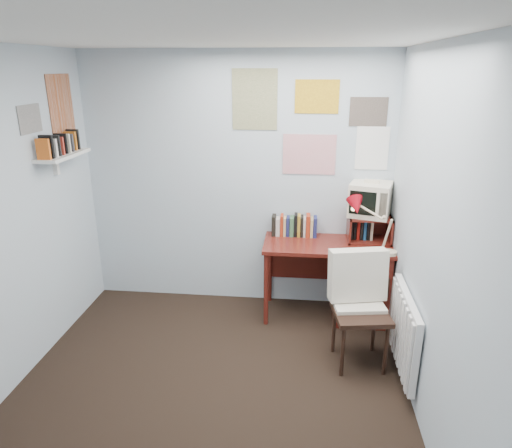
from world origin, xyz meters
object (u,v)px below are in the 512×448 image
at_px(wall_shelf, 63,155).
at_px(crt_tv, 370,198).
at_px(desk_lamp, 392,232).
at_px(radiator, 404,331).
at_px(desk_chair, 361,314).
at_px(desk, 354,278).
at_px(tv_riser, 369,228).

bearing_deg(wall_shelf, crt_tv, 10.77).
distance_m(desk_lamp, radiator, 0.90).
bearing_deg(radiator, desk_chair, 151.77).
xyz_separation_m(desk_chair, crt_tv, (0.13, 0.89, 0.72)).
xyz_separation_m(desk_lamp, radiator, (0.02, -0.71, -0.56)).
bearing_deg(crt_tv, desk, -114.00).
distance_m(desk_chair, desk_lamp, 0.81).
bearing_deg(tv_riser, wall_shelf, -169.68).
relative_size(tv_riser, crt_tv, 1.11).
height_order(desk, desk_lamp, desk_lamp).
distance_m(desk_chair, tv_riser, 0.98).
xyz_separation_m(tv_riser, crt_tv, (-0.01, 0.02, 0.30)).
bearing_deg(desk, desk_lamp, -39.28).
bearing_deg(wall_shelf, desk_chair, -8.55).
bearing_deg(radiator, desk_lamp, 91.61).
bearing_deg(desk_lamp, tv_riser, 132.35).
bearing_deg(desk_chair, desk_lamp, 52.98).
distance_m(desk_lamp, crt_tv, 0.44).
bearing_deg(desk, desk_chair, -91.61).
bearing_deg(desk_lamp, desk_chair, -100.17).
relative_size(desk_lamp, wall_shelf, 0.70).
relative_size(crt_tv, wall_shelf, 0.58).
xyz_separation_m(desk_chair, radiator, (0.31, -0.17, -0.04)).
bearing_deg(wall_shelf, desk_lamp, 3.22).
distance_m(desk_chair, wall_shelf, 2.83).
relative_size(desk_chair, wall_shelf, 1.47).
height_order(tv_riser, crt_tv, crt_tv).
distance_m(crt_tv, radiator, 1.32).
xyz_separation_m(crt_tv, wall_shelf, (-2.68, -0.51, 0.44)).
bearing_deg(desk, wall_shelf, -171.60).
bearing_deg(radiator, desk, 107.24).
xyz_separation_m(radiator, wall_shelf, (-2.86, 0.55, 1.20)).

